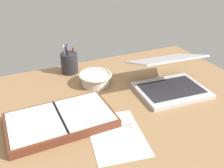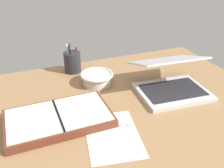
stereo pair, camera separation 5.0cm
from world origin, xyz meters
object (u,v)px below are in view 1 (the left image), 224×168
Objects in this scene: laptop at (169,79)px; scissors at (109,124)px; bowl at (95,78)px; planner at (61,120)px; pen_cup at (69,63)px.

laptop is 38.40cm from scissors.
planner is at bearing -134.63° from bowl.
scissors is at bearing -27.85° from planner.
laptop is at bearing 4.39° from planner.
laptop is 2.09× the size of pen_cup.
scissors is (-35.86, -12.83, -4.85)cm from laptop.
bowl is (-28.80, 18.47, -2.06)cm from laptop.
laptop reaches higher than bowl.
pen_cup is 43.90cm from planner.
planner reaches higher than scissors.
scissors is at bearing -102.72° from bowl.
laptop is 2.79× the size of scissors.
bowl is 19.36cm from pen_cup.
pen_cup is at bearing 139.73° from laptop.
planner is 17.85cm from scissors.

